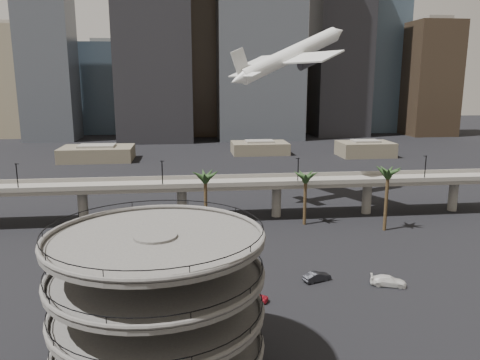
{
  "coord_description": "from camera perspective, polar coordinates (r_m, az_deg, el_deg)",
  "views": [
    {
      "loc": [
        -9.67,
        -49.32,
        31.49
      ],
      "look_at": [
        -0.73,
        28.0,
        14.78
      ],
      "focal_mm": 35.0,
      "sensor_mm": 36.0,
      "label": 1
    }
  ],
  "objects": [
    {
      "name": "car_c",
      "position": [
        78.11,
        17.62,
        -11.63
      ],
      "size": [
        5.86,
        3.81,
        1.58
      ],
      "primitive_type": "imported",
      "rotation": [
        0.0,
        0.0,
        1.25
      ],
      "color": "white",
      "rests_on": "ground"
    },
    {
      "name": "palm_trees",
      "position": [
        98.97,
        7.39,
        0.32
      ],
      "size": [
        42.4,
        10.4,
        14.0
      ],
      "color": "#47341E",
      "rests_on": "ground"
    },
    {
      "name": "car_a",
      "position": [
        69.97,
        1.71,
        -13.98
      ],
      "size": [
        4.55,
        3.49,
        1.45
      ],
      "primitive_type": "imported",
      "rotation": [
        0.0,
        0.0,
        1.09
      ],
      "color": "#AA1827",
      "rests_on": "ground"
    },
    {
      "name": "low_buildings",
      "position": [
        194.45,
        -1.64,
        3.65
      ],
      "size": [
        135.0,
        27.5,
        6.8
      ],
      "color": "#635B49",
      "rests_on": "ground"
    },
    {
      "name": "airborne_jet",
      "position": [
        120.49,
        6.16,
        14.84
      ],
      "size": [
        33.89,
        31.92,
        16.91
      ],
      "rotation": [
        0.0,
        -0.37,
        0.44
      ],
      "color": "silver",
      "rests_on": "ground"
    },
    {
      "name": "car_b",
      "position": [
        77.09,
        9.36,
        -11.55
      ],
      "size": [
        4.88,
        3.1,
        1.52
      ],
      "primitive_type": "imported",
      "rotation": [
        0.0,
        0.0,
        1.92
      ],
      "color": "black",
      "rests_on": "ground"
    },
    {
      "name": "parking_ramp",
      "position": [
        50.34,
        -10.02,
        -13.56
      ],
      "size": [
        22.2,
        22.2,
        17.35
      ],
      "color": "#514F4C",
      "rests_on": "ground"
    },
    {
      "name": "ground",
      "position": [
        59.32,
        4.05,
        -19.99
      ],
      "size": [
        700.0,
        700.0,
        0.0
      ],
      "primitive_type": "plane",
      "color": "black",
      "rests_on": "ground"
    },
    {
      "name": "overpass",
      "position": [
        107.52,
        -1.27,
        -0.87
      ],
      "size": [
        130.0,
        9.3,
        14.7
      ],
      "color": "gray",
      "rests_on": "ground"
    },
    {
      "name": "skyline",
      "position": [
        268.13,
        -1.33,
        15.86
      ],
      "size": [
        269.0,
        86.0,
        133.85
      ],
      "color": "gray",
      "rests_on": "ground"
    }
  ]
}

